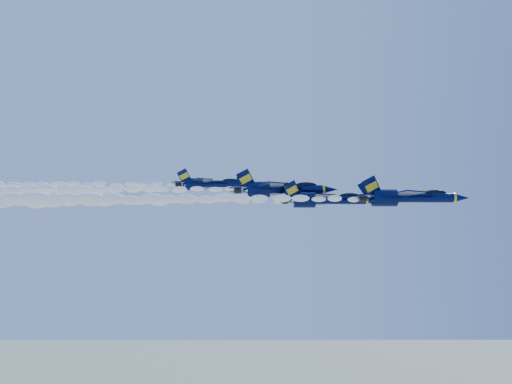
{
  "coord_description": "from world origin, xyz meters",
  "views": [
    {
      "loc": [
        -5.09,
        -86.8,
        139.76
      ],
      "look_at": [
        -2.61,
        1.6,
        153.51
      ],
      "focal_mm": 35.0,
      "sensor_mm": 36.0,
      "label": 1
    }
  ],
  "objects_px": {
    "jet_second": "(324,200)",
    "jet_fourth": "(210,184)",
    "jet_third": "(279,189)",
    "jet_lead": "(407,197)"
  },
  "relations": [
    {
      "from": "jet_lead",
      "to": "jet_second",
      "type": "distance_m",
      "value": 14.26
    },
    {
      "from": "jet_third",
      "to": "jet_fourth",
      "type": "height_order",
      "value": "jet_fourth"
    },
    {
      "from": "jet_second",
      "to": "jet_fourth",
      "type": "height_order",
      "value": "jet_fourth"
    },
    {
      "from": "jet_third",
      "to": "jet_fourth",
      "type": "xyz_separation_m",
      "value": [
        -13.3,
        13.09,
        3.15
      ]
    },
    {
      "from": "jet_lead",
      "to": "jet_third",
      "type": "bearing_deg",
      "value": 152.13
    },
    {
      "from": "jet_lead",
      "to": "jet_third",
      "type": "height_order",
      "value": "jet_third"
    },
    {
      "from": "jet_lead",
      "to": "jet_third",
      "type": "relative_size",
      "value": 0.96
    },
    {
      "from": "jet_fourth",
      "to": "jet_lead",
      "type": "bearing_deg",
      "value": -35.49
    },
    {
      "from": "jet_lead",
      "to": "jet_second",
      "type": "relative_size",
      "value": 1.03
    },
    {
      "from": "jet_second",
      "to": "jet_third",
      "type": "relative_size",
      "value": 0.93
    }
  ]
}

